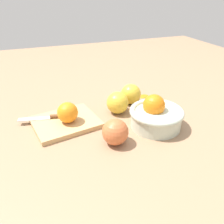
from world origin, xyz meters
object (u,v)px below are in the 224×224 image
object	(u,v)px
orange_on_board	(68,113)
knife	(47,117)
apple_mid_left	(118,103)
apple_back_right	(115,132)
bowl	(156,115)
apple_front_left	(131,94)
cutting_board	(66,123)

from	to	relation	value
orange_on_board	knife	xyz separation A→B (m)	(0.07, -0.05, -0.03)
knife	apple_mid_left	size ratio (longest dim) A/B	1.86
knife	apple_mid_left	distance (m)	0.26
apple_back_right	bowl	bearing A→B (deg)	-165.04
orange_on_board	apple_mid_left	world-z (taller)	orange_on_board
apple_mid_left	apple_front_left	distance (m)	0.10
orange_on_board	apple_mid_left	xyz separation A→B (m)	(-0.19, -0.03, -0.01)
apple_back_right	cutting_board	bearing A→B (deg)	-52.12
bowl	orange_on_board	distance (m)	0.30
bowl	knife	distance (m)	0.38
orange_on_board	apple_back_right	world-z (taller)	orange_on_board
bowl	apple_back_right	world-z (taller)	bowl
cutting_board	knife	size ratio (longest dim) A/B	1.39
orange_on_board	apple_mid_left	bearing A→B (deg)	-171.70
bowl	knife	xyz separation A→B (m)	(0.34, -0.15, -0.02)
apple_back_right	apple_mid_left	bearing A→B (deg)	-113.74
apple_front_left	apple_back_right	distance (m)	0.28
knife	apple_front_left	xyz separation A→B (m)	(-0.34, -0.04, 0.02)
apple_mid_left	apple_back_right	bearing A→B (deg)	66.26
orange_on_board	apple_back_right	distance (m)	0.19
orange_on_board	knife	distance (m)	0.09
apple_front_left	bowl	bearing A→B (deg)	91.86
bowl	apple_front_left	distance (m)	0.19
bowl	orange_on_board	size ratio (longest dim) A/B	2.58
bowl	cutting_board	distance (m)	0.31
bowl	cutting_board	bearing A→B (deg)	-21.69
bowl	cutting_board	world-z (taller)	bowl
apple_mid_left	apple_back_right	world-z (taller)	apple_mid_left
knife	apple_back_right	xyz separation A→B (m)	(-0.18, 0.20, 0.02)
orange_on_board	knife	size ratio (longest dim) A/B	0.46
cutting_board	apple_front_left	bearing A→B (deg)	-165.03
apple_mid_left	apple_front_left	bearing A→B (deg)	-145.36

